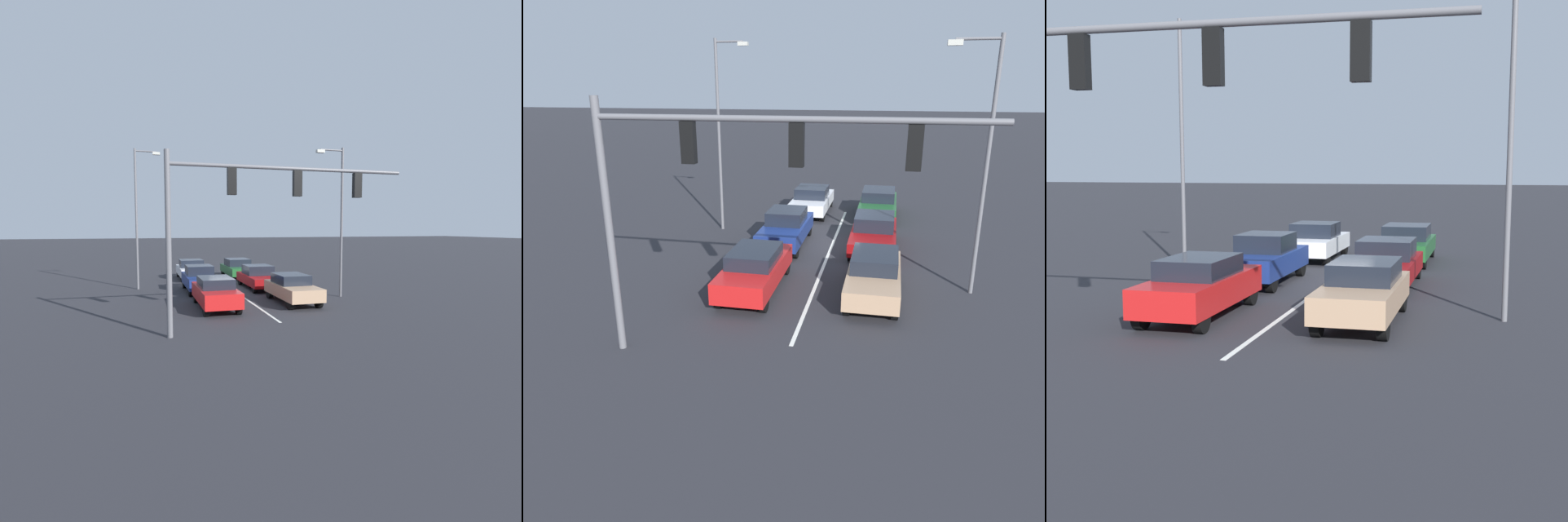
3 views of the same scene
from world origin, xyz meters
The scene contains 11 objects.
ground_plane centered at (0.00, 0.00, 0.00)m, with size 240.00×240.00×0.00m, color #28282D.
lane_stripe_left_divider centered at (0.00, 1.83, 0.01)m, with size 0.12×15.66×0.01m, color silver.
car_tan_leftlane_front centered at (-2.02, 5.66, 0.77)m, with size 1.72×4.40×1.46m.
car_red_midlane_front centered at (2.01, 5.95, 0.78)m, with size 1.72×4.59×1.49m.
car_maroon_leftlane_second centered at (-1.79, 0.30, 0.72)m, with size 1.88×4.70×1.44m.
car_navy_midlane_second centered at (2.03, 0.59, 0.79)m, with size 1.75×4.54×1.56m.
car_white_midlane_third centered at (1.82, -5.47, 0.74)m, with size 1.87×4.54×1.46m.
car_darkgreen_leftlane_third centered at (-1.77, -5.50, 0.74)m, with size 1.90×4.69×1.43m.
traffic_signal_gantry centered at (1.50, 10.65, 4.83)m, with size 9.23×0.37×6.53m.
street_lamp_right_shoulder centered at (5.48, -1.31, 4.90)m, with size 1.56×0.24×8.67m.
street_lamp_left_shoulder centered at (-5.13, 4.70, 4.66)m, with size 1.62×0.24×8.18m.
Camera 1 is at (5.37, 25.06, 3.89)m, focal length 28.00 mm.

